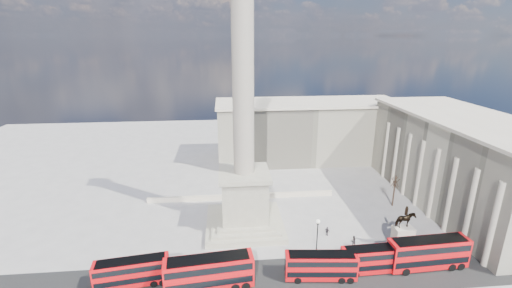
{
  "coord_description": "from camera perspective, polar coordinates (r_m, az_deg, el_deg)",
  "views": [
    {
      "loc": [
        -3.13,
        -51.13,
        33.76
      ],
      "look_at": [
        1.73,
        0.82,
        17.22
      ],
      "focal_mm": 24.0,
      "sensor_mm": 36.0,
      "label": 1
    }
  ],
  "objects": [
    {
      "name": "red_bus_b",
      "position": [
        53.06,
        10.82,
        -19.3
      ],
      "size": [
        10.43,
        3.3,
        4.16
      ],
      "rotation": [
        0.0,
        0.0,
        -0.09
      ],
      "color": "red",
      "rests_on": "ground"
    },
    {
      "name": "bare_tree_far",
      "position": [
        84.71,
        26.13,
        -3.14
      ],
      "size": [
        1.98,
        1.98,
        8.1
      ],
      "rotation": [
        0.0,
        0.0,
        -0.06
      ],
      "color": "#332319",
      "rests_on": "ground"
    },
    {
      "name": "building_east",
      "position": [
        81.55,
        31.22,
        -2.5
      ],
      "size": [
        19.0,
        46.0,
        18.6
      ],
      "color": "#BCB59A",
      "rests_on": "ground"
    },
    {
      "name": "equestrian_statue",
      "position": [
        62.31,
        23.28,
        -13.8
      ],
      "size": [
        3.86,
        2.89,
        8.07
      ],
      "color": "beige",
      "rests_on": "ground"
    },
    {
      "name": "asphalt_road",
      "position": [
        53.83,
        4.88,
        -21.33
      ],
      "size": [
        120.0,
        9.0,
        0.01
      ],
      "primitive_type": "cube",
      "color": "#252525",
      "rests_on": "ground"
    },
    {
      "name": "bare_tree_mid",
      "position": [
        75.51,
        22.21,
        -5.77
      ],
      "size": [
        1.85,
        1.85,
        7.0
      ],
      "rotation": [
        0.0,
        0.0,
        0.19
      ],
      "color": "#332319",
      "rests_on": "ground"
    },
    {
      "name": "victorian_lamp",
      "position": [
        55.97,
        10.16,
        -14.81
      ],
      "size": [
        0.59,
        0.59,
        6.84
      ],
      "rotation": [
        0.0,
        0.0,
        -0.14
      ],
      "color": "black",
      "rests_on": "ground"
    },
    {
      "name": "balustrade_wall",
      "position": [
        74.96,
        -2.42,
        -8.73
      ],
      "size": [
        40.0,
        0.6,
        1.1
      ],
      "primitive_type": "cube",
      "color": "beige",
      "rests_on": "ground"
    },
    {
      "name": "red_bus_e",
      "position": [
        54.01,
        -19.88,
        -19.42
      ],
      "size": [
        10.4,
        3.65,
        4.13
      ],
      "rotation": [
        0.0,
        0.0,
        0.13
      ],
      "color": "red",
      "rests_on": "ground"
    },
    {
      "name": "pedestrian_walking",
      "position": [
        64.03,
        23.89,
        -14.95
      ],
      "size": [
        0.71,
        0.49,
        1.86
      ],
      "primitive_type": "imported",
      "rotation": [
        0.0,
        0.0,
        0.07
      ],
      "color": "black",
      "rests_on": "ground"
    },
    {
      "name": "pedestrian_crossing",
      "position": [
        63.49,
        11.78,
        -14.05
      ],
      "size": [
        1.01,
        0.97,
        1.69
      ],
      "primitive_type": "imported",
      "rotation": [
        0.0,
        0.0,
        2.41
      ],
      "color": "black",
      "rests_on": "ground"
    },
    {
      "name": "red_bus_a",
      "position": [
        50.78,
        -7.72,
        -20.45
      ],
      "size": [
        12.45,
        4.03,
        4.96
      ],
      "rotation": [
        0.0,
        0.0,
        0.1
      ],
      "color": "red",
      "rests_on": "ground"
    },
    {
      "name": "pedestrian_standing",
      "position": [
        61.7,
        15.91,
        -15.28
      ],
      "size": [
        1.05,
        0.88,
        1.94
      ],
      "primitive_type": "imported",
      "rotation": [
        0.0,
        0.0,
        3.31
      ],
      "color": "black",
      "rests_on": "ground"
    },
    {
      "name": "nelsons_column",
      "position": [
        59.96,
        -2.02,
        -2.77
      ],
      "size": [
        14.0,
        14.0,
        49.85
      ],
      "color": "#ABA58E",
      "rests_on": "ground"
    },
    {
      "name": "red_bus_d",
      "position": [
        59.9,
        26.77,
        -15.89
      ],
      "size": [
        12.27,
        3.37,
        4.93
      ],
      "rotation": [
        0.0,
        0.0,
        0.05
      ],
      "color": "red",
      "rests_on": "ground"
    },
    {
      "name": "ground",
      "position": [
        61.35,
        -1.6,
        -15.81
      ],
      "size": [
        180.0,
        180.0,
        0.0
      ],
      "primitive_type": "plane",
      "color": "#A39F9B",
      "rests_on": "ground"
    },
    {
      "name": "bare_tree_near",
      "position": [
        67.59,
        33.29,
        -9.46
      ],
      "size": [
        1.84,
        1.84,
        8.03
      ],
      "rotation": [
        0.0,
        0.0,
        -0.33
      ],
      "color": "#332319",
      "rests_on": "ground"
    },
    {
      "name": "building_northeast",
      "position": [
        97.4,
        8.6,
        2.25
      ],
      "size": [
        51.0,
        17.0,
        16.6
      ],
      "color": "#BCB59A",
      "rests_on": "ground"
    },
    {
      "name": "red_bus_c",
      "position": [
        56.38,
        19.37,
        -17.62
      ],
      "size": [
        10.29,
        2.71,
        4.15
      ],
      "rotation": [
        0.0,
        0.0,
        0.03
      ],
      "color": "red",
      "rests_on": "ground"
    }
  ]
}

